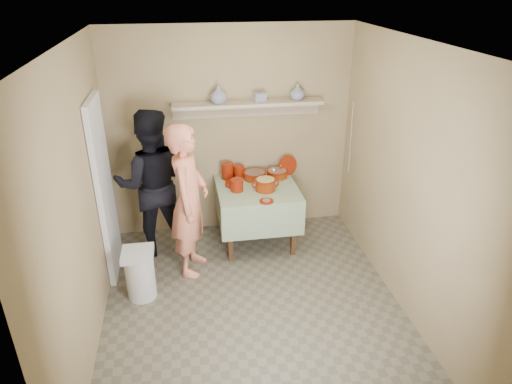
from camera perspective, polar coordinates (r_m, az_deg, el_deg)
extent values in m
plane|color=#635D4E|center=(4.83, -0.31, -14.23)|extent=(3.50, 3.50, 0.00)
cube|color=silver|center=(5.14, -18.38, 0.18)|extent=(0.06, 0.70, 2.00)
cylinder|color=#6F1102|center=(5.73, -3.59, 2.65)|extent=(0.15, 0.15, 0.20)
cylinder|color=#6F1102|center=(5.76, -2.17, 2.58)|extent=(0.13, 0.13, 0.16)
cylinder|color=#6F1102|center=(5.40, -2.39, 0.86)|extent=(0.15, 0.15, 0.15)
cylinder|color=#6F1102|center=(5.55, -3.02, 1.01)|extent=(0.17, 0.17, 0.05)
cylinder|color=#6F1102|center=(5.85, 4.02, 3.35)|extent=(0.27, 0.16, 0.25)
imported|color=navy|center=(5.61, 5.21, 12.36)|extent=(0.23, 0.23, 0.19)
imported|color=navy|center=(5.44, -4.72, 12.05)|extent=(0.28, 0.28, 0.21)
cube|color=navy|center=(5.53, 0.49, 11.80)|extent=(0.16, 0.13, 0.10)
imported|color=#E88264|center=(5.00, -8.35, -1.13)|extent=(0.56, 0.72, 1.74)
imported|color=black|center=(5.45, -12.90, 1.06)|extent=(0.89, 0.71, 1.77)
cube|color=#9B865F|center=(5.74, -3.16, 7.38)|extent=(3.00, 0.02, 2.60)
cube|color=#9B865F|center=(2.68, 5.87, -16.71)|extent=(3.00, 0.02, 2.60)
cube|color=#9B865F|center=(4.18, -21.24, -1.70)|extent=(0.02, 3.50, 2.60)
cube|color=#9B865F|center=(4.58, 18.64, 1.13)|extent=(0.02, 3.50, 2.60)
cube|color=silver|center=(3.74, -0.41, 18.14)|extent=(3.00, 3.50, 0.02)
cube|color=#4C2D16|center=(5.34, -3.24, -5.28)|extent=(0.05, 0.05, 0.71)
cube|color=#4C2D16|center=(5.46, 4.73, -4.60)|extent=(0.05, 0.05, 0.71)
cube|color=#4C2D16|center=(6.00, -4.06, -1.58)|extent=(0.05, 0.05, 0.71)
cube|color=#4C2D16|center=(6.11, 3.05, -1.05)|extent=(0.05, 0.05, 0.71)
cube|color=#4C2D16|center=(5.54, 0.12, 0.37)|extent=(0.90, 0.90, 0.04)
cube|color=#27591E|center=(5.53, 0.12, 0.61)|extent=(0.96, 0.96, 0.01)
cube|color=#27591E|center=(5.21, 1.00, -3.75)|extent=(0.96, 0.01, 0.44)
cube|color=#27591E|center=(6.05, -0.63, 0.67)|extent=(0.96, 0.01, 0.44)
cube|color=#27591E|center=(5.57, -4.75, -1.74)|extent=(0.01, 0.96, 0.44)
cube|color=#27591E|center=(5.72, 4.87, -1.01)|extent=(0.01, 0.96, 0.44)
cylinder|color=#661801|center=(5.72, -0.16, 2.08)|extent=(0.28, 0.28, 0.09)
cylinder|color=#6F1102|center=(5.70, -0.16, 2.46)|extent=(0.30, 0.30, 0.01)
cylinder|color=brown|center=(5.71, -0.16, 2.31)|extent=(0.25, 0.25, 0.05)
cylinder|color=#661801|center=(5.78, 2.66, 2.30)|extent=(0.26, 0.26, 0.09)
cylinder|color=#6F1102|center=(5.76, 2.67, 2.67)|extent=(0.28, 0.28, 0.01)
cylinder|color=#8C6B54|center=(5.77, 2.67, 2.53)|extent=(0.23, 0.23, 0.05)
cylinder|color=silver|center=(5.61, 2.86, 3.01)|extent=(0.01, 0.22, 0.16)
sphere|color=silver|center=(5.74, 2.21, 2.75)|extent=(0.07, 0.07, 0.07)
cylinder|color=#661801|center=(5.41, 1.19, 0.90)|extent=(0.24, 0.24, 0.14)
cylinder|color=#6F1102|center=(5.39, 1.19, 1.52)|extent=(0.25, 0.25, 0.01)
cylinder|color=tan|center=(5.39, 1.19, 1.38)|extent=(0.21, 0.21, 0.05)
torus|color=#6F1102|center=(5.39, -0.07, 0.88)|extent=(0.09, 0.02, 0.09)
torus|color=#6F1102|center=(5.43, 2.43, 1.06)|extent=(0.09, 0.02, 0.09)
cylinder|color=#6F1102|center=(5.16, 1.32, -1.15)|extent=(0.16, 0.16, 0.02)
cylinder|color=#8C6B54|center=(5.16, 1.32, -1.05)|extent=(0.09, 0.09, 0.01)
cube|color=tan|center=(5.52, -0.98, 10.99)|extent=(1.80, 0.25, 0.04)
cube|color=tan|center=(5.66, -1.16, 10.32)|extent=(1.80, 0.02, 0.18)
cylinder|color=silver|center=(4.98, -14.23, -10.19)|extent=(0.30, 0.30, 0.50)
cube|color=silver|center=(4.82, -14.59, -7.49)|extent=(0.32, 0.32, 0.06)
cylinder|color=silver|center=(5.76, 11.98, 9.54)|extent=(0.01, 0.01, 0.30)
cylinder|color=silver|center=(5.83, 11.78, 6.66)|extent=(0.01, 0.01, 0.30)
cylinder|color=silver|center=(5.92, 11.59, 3.86)|extent=(0.01, 0.01, 0.30)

